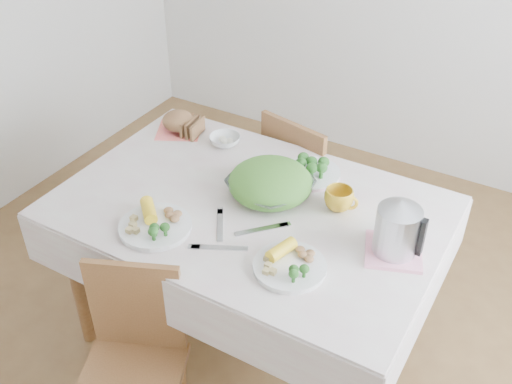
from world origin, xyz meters
The scene contains 18 objects.
floor centered at (0.00, 0.00, 0.00)m, with size 3.60×3.60×0.00m, color brown.
dining_table centered at (0.00, 0.00, 0.38)m, with size 1.40×0.90×0.75m, color brown.
tablecloth centered at (0.00, 0.00, 0.76)m, with size 1.50×1.00×0.01m, color beige.
chair_near centered at (-0.09, -0.69, 0.47)m, with size 0.36×0.36×0.80m, color brown.
chair_far centered at (-0.04, 0.69, 0.46)m, with size 0.39×0.39×0.85m, color brown.
salad_bowl centered at (0.04, 0.10, 0.80)m, with size 0.32×0.32×0.08m, color white.
dinner_plate_left centered at (-0.23, -0.31, 0.77)m, with size 0.28×0.28×0.02m, color white.
dinner_plate_right centered at (0.31, -0.25, 0.77)m, with size 0.26×0.26×0.02m, color white.
broccoli_plate centered at (0.12, 0.31, 0.77)m, with size 0.25×0.25×0.02m, color beige.
napkin centered at (-0.59, 0.34, 0.76)m, with size 0.20×0.20×0.00m, color #FC7064.
bread_loaf centered at (-0.59, 0.34, 0.82)m, with size 0.16×0.15×0.09m, color brown.
fruit_bowl centered at (-0.33, 0.34, 0.78)m, with size 0.14×0.14×0.04m, color white.
yellow_mug centered at (0.31, 0.16, 0.81)m, with size 0.11×0.11×0.09m, color gold.
pink_tray centered at (0.59, 0.01, 0.77)m, with size 0.20×0.20×0.02m, color pink.
electric_kettle centered at (0.59, 0.01, 0.88)m, with size 0.16×0.16×0.22m, color #B2B5BA.
fork_left centered at (-0.03, -0.17, 0.76)m, with size 0.02×0.20×0.00m, color silver.
fork_right centered at (0.12, -0.11, 0.76)m, with size 0.02×0.21×0.00m, color silver.
knife centered at (0.04, -0.28, 0.76)m, with size 0.02×0.21×0.00m, color silver.
Camera 1 is at (0.98, -1.62, 2.19)m, focal length 42.00 mm.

